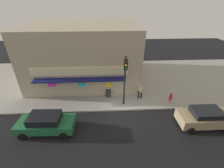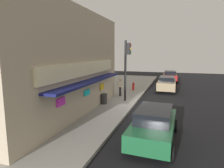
{
  "view_description": "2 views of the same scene",
  "coord_description": "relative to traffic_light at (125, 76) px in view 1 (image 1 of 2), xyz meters",
  "views": [
    {
      "loc": [
        -1.42,
        -11.5,
        9.58
      ],
      "look_at": [
        -0.73,
        1.97,
        1.93
      ],
      "focal_mm": 24.59,
      "sensor_mm": 36.0,
      "label": 1
    },
    {
      "loc": [
        -15.24,
        -2.96,
        4.17
      ],
      "look_at": [
        -0.39,
        1.89,
        1.68
      ],
      "focal_mm": 31.13,
      "sensor_mm": 36.0,
      "label": 2
    }
  ],
  "objects": [
    {
      "name": "parked_car_green",
      "position": [
        -6.63,
        -2.99,
        -2.57
      ],
      "size": [
        4.52,
        2.19,
        1.61
      ],
      "color": "#1E6038",
      "rests_on": "ground_plane"
    },
    {
      "name": "trash_can",
      "position": [
        -1.48,
        1.5,
        -2.82
      ],
      "size": [
        0.55,
        0.55,
        0.81
      ],
      "primitive_type": "cylinder",
      "color": "#2D2D2D",
      "rests_on": "sidewalk"
    },
    {
      "name": "ground_plane",
      "position": [
        -0.39,
        -0.88,
        -3.4
      ],
      "size": [
        57.9,
        57.9,
        0.0
      ],
      "primitive_type": "plane",
      "color": "black"
    },
    {
      "name": "pedestrian",
      "position": [
        1.83,
        1.05,
        -2.33
      ],
      "size": [
        0.49,
        0.59,
        1.63
      ],
      "color": "black",
      "rests_on": "sidewalk"
    },
    {
      "name": "fire_hydrant",
      "position": [
        4.94,
        0.44,
        -2.8
      ],
      "size": [
        0.48,
        0.24,
        0.87
      ],
      "color": "red",
      "rests_on": "sidewalk"
    },
    {
      "name": "corner_building",
      "position": [
        -4.34,
        6.49,
        0.18
      ],
      "size": [
        12.67,
        10.54,
        6.81
      ],
      "color": "tan",
      "rests_on": "sidewalk"
    },
    {
      "name": "traffic_light",
      "position": [
        0.0,
        0.0,
        0.0
      ],
      "size": [
        0.32,
        0.58,
        5.03
      ],
      "color": "black",
      "rests_on": "sidewalk"
    },
    {
      "name": "parked_car_tan",
      "position": [
        6.44,
        -3.03,
        -2.55
      ],
      "size": [
        4.37,
        2.1,
        1.61
      ],
      "color": "#9E8966",
      "rests_on": "ground_plane"
    },
    {
      "name": "sidewalk",
      "position": [
        -0.39,
        5.5,
        -3.31
      ],
      "size": [
        38.6,
        12.76,
        0.17
      ],
      "primitive_type": "cube",
      "color": "gray",
      "rests_on": "ground_plane"
    }
  ]
}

